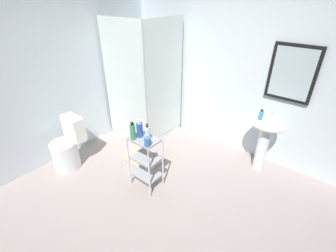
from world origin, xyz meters
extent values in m
cube|color=#9E8F8A|center=(0.00, 0.00, -0.01)|extent=(4.20, 4.20, 0.02)
cube|color=silver|center=(0.00, 1.85, 1.25)|extent=(4.20, 0.10, 2.50)
cube|color=black|center=(0.83, 1.78, 1.40)|extent=(0.56, 0.03, 0.72)
cube|color=silver|center=(0.83, 1.76, 1.40)|extent=(0.48, 0.01, 0.64)
cube|color=silver|center=(-1.85, 0.00, 1.25)|extent=(0.10, 4.20, 2.50)
cube|color=white|center=(-1.31, 1.28, 0.05)|extent=(0.90, 0.90, 0.10)
cube|color=silver|center=(-1.31, 0.83, 1.05)|extent=(0.90, 0.02, 1.90)
cube|color=silver|center=(-0.86, 1.28, 1.05)|extent=(0.02, 0.90, 1.90)
cylinder|color=silver|center=(-0.86, 0.83, 1.05)|extent=(0.04, 0.04, 1.90)
cylinder|color=silver|center=(-1.31, 1.28, 0.10)|extent=(0.08, 0.08, 0.00)
cylinder|color=white|center=(0.75, 1.52, 0.34)|extent=(0.15, 0.15, 0.68)
ellipsoid|color=white|center=(0.75, 1.52, 0.75)|extent=(0.46, 0.37, 0.13)
cylinder|color=silver|center=(0.75, 1.64, 0.86)|extent=(0.03, 0.03, 0.10)
cylinder|color=white|center=(-1.48, -0.25, 0.20)|extent=(0.37, 0.37, 0.40)
torus|color=white|center=(-1.48, -0.25, 0.42)|extent=(0.37, 0.37, 0.04)
cube|color=white|center=(-1.48, -0.04, 0.58)|extent=(0.35, 0.17, 0.36)
cylinder|color=silver|center=(-0.48, 0.10, 0.37)|extent=(0.02, 0.02, 0.74)
cylinder|color=silver|center=(-0.12, 0.10, 0.37)|extent=(0.02, 0.02, 0.74)
cylinder|color=silver|center=(-0.48, 0.36, 0.37)|extent=(0.02, 0.02, 0.74)
cylinder|color=silver|center=(-0.12, 0.36, 0.37)|extent=(0.02, 0.02, 0.74)
cube|color=#99999E|center=(-0.30, 0.23, 0.18)|extent=(0.36, 0.26, 0.02)
cube|color=#99999E|center=(-0.30, 0.23, 0.45)|extent=(0.36, 0.26, 0.02)
cube|color=#99999E|center=(-0.30, 0.23, 0.73)|extent=(0.36, 0.26, 0.02)
cylinder|color=#389ED1|center=(0.65, 1.48, 0.87)|extent=(0.06, 0.06, 0.12)
cylinder|color=black|center=(0.65, 1.48, 0.94)|extent=(0.03, 0.03, 0.03)
cylinder|color=#294DB3|center=(-0.38, 0.23, 0.83)|extent=(0.08, 0.08, 0.19)
cylinder|color=white|center=(-0.38, 0.23, 0.95)|extent=(0.04, 0.04, 0.05)
cylinder|color=white|center=(-0.25, 0.23, 0.83)|extent=(0.06, 0.06, 0.18)
cylinder|color=#333338|center=(-0.25, 0.23, 0.94)|extent=(0.03, 0.03, 0.04)
cylinder|color=#3B9156|center=(-0.40, 0.14, 0.84)|extent=(0.06, 0.06, 0.20)
cylinder|color=black|center=(-0.40, 0.14, 0.96)|extent=(0.04, 0.04, 0.04)
cylinder|color=#3870B2|center=(-0.17, 0.14, 0.79)|extent=(0.08, 0.08, 0.11)
cube|color=tan|center=(-0.74, 0.57, 0.01)|extent=(0.60, 0.40, 0.02)
camera|label=1|loc=(1.42, -1.45, 2.30)|focal=25.00mm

